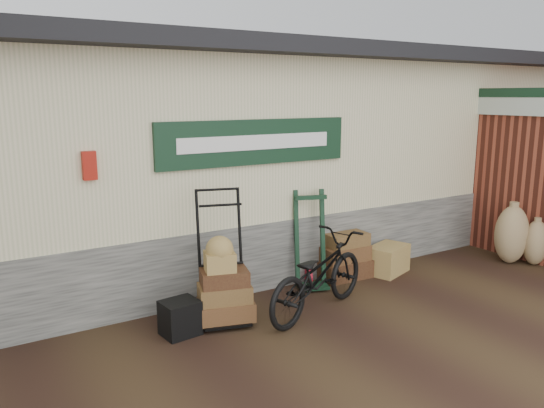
{
  "coord_description": "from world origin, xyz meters",
  "views": [
    {
      "loc": [
        -3.54,
        -4.67,
        2.52
      ],
      "look_at": [
        -0.12,
        0.9,
        1.17
      ],
      "focal_mm": 35.0,
      "sensor_mm": 36.0,
      "label": 1
    }
  ],
  "objects_px": {
    "suitcase_stack": "(344,255)",
    "wicker_hamper": "(388,259)",
    "black_trunk": "(180,318)",
    "bicycle": "(318,271)",
    "green_barrow": "(311,239)",
    "porter_trolley": "(221,255)"
  },
  "relations": [
    {
      "from": "green_barrow",
      "to": "black_trunk",
      "type": "height_order",
      "value": "green_barrow"
    },
    {
      "from": "wicker_hamper",
      "to": "black_trunk",
      "type": "distance_m",
      "value": 3.33
    },
    {
      "from": "suitcase_stack",
      "to": "wicker_hamper",
      "type": "relative_size",
      "value": 1.19
    },
    {
      "from": "green_barrow",
      "to": "bicycle",
      "type": "xyz_separation_m",
      "value": [
        -0.45,
        -0.77,
        -0.13
      ]
    },
    {
      "from": "wicker_hamper",
      "to": "black_trunk",
      "type": "height_order",
      "value": "wicker_hamper"
    },
    {
      "from": "green_barrow",
      "to": "wicker_hamper",
      "type": "distance_m",
      "value": 1.36
    },
    {
      "from": "bicycle",
      "to": "wicker_hamper",
      "type": "bearing_deg",
      "value": -89.29
    },
    {
      "from": "black_trunk",
      "to": "bicycle",
      "type": "relative_size",
      "value": 0.21
    },
    {
      "from": "porter_trolley",
      "to": "bicycle",
      "type": "xyz_separation_m",
      "value": [
        1.02,
        -0.44,
        -0.24
      ]
    },
    {
      "from": "porter_trolley",
      "to": "wicker_hamper",
      "type": "height_order",
      "value": "porter_trolley"
    },
    {
      "from": "bicycle",
      "to": "porter_trolley",
      "type": "bearing_deg",
      "value": 47.56
    },
    {
      "from": "suitcase_stack",
      "to": "black_trunk",
      "type": "height_order",
      "value": "suitcase_stack"
    },
    {
      "from": "green_barrow",
      "to": "porter_trolley",
      "type": "bearing_deg",
      "value": -148.1
    },
    {
      "from": "black_trunk",
      "to": "bicycle",
      "type": "bearing_deg",
      "value": -10.72
    },
    {
      "from": "green_barrow",
      "to": "bicycle",
      "type": "bearing_deg",
      "value": -101.0
    },
    {
      "from": "suitcase_stack",
      "to": "black_trunk",
      "type": "distance_m",
      "value": 2.69
    },
    {
      "from": "suitcase_stack",
      "to": "green_barrow",
      "type": "bearing_deg",
      "value": -176.33
    },
    {
      "from": "black_trunk",
      "to": "porter_trolley",
      "type": "bearing_deg",
      "value": 13.53
    },
    {
      "from": "porter_trolley",
      "to": "bicycle",
      "type": "bearing_deg",
      "value": -6.91
    },
    {
      "from": "suitcase_stack",
      "to": "bicycle",
      "type": "height_order",
      "value": "bicycle"
    },
    {
      "from": "wicker_hamper",
      "to": "suitcase_stack",
      "type": "bearing_deg",
      "value": 164.85
    },
    {
      "from": "green_barrow",
      "to": "suitcase_stack",
      "type": "distance_m",
      "value": 0.68
    }
  ]
}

